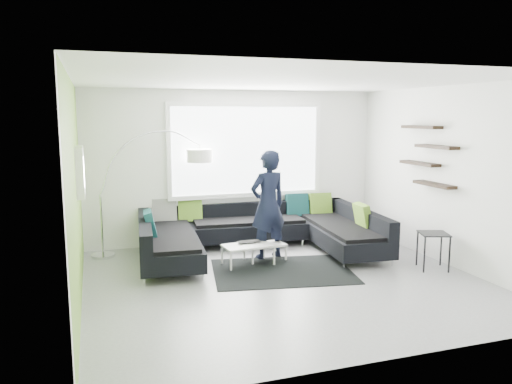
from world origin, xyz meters
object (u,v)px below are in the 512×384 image
sectional_sofa (258,234)px  coffee_table (257,253)px  person (268,205)px  arc_lamp (100,195)px  side_table (433,251)px  laptop (250,243)px

sectional_sofa → coffee_table: sectional_sofa is taller
person → arc_lamp: bearing=-33.3°
side_table → laptop: (-2.58, 1.15, 0.06)m
coffee_table → arc_lamp: size_ratio=0.47×
sectional_sofa → coffee_table: bearing=-106.6°
person → laptop: (-0.38, -0.22, -0.55)m
side_table → coffee_table: bearing=154.5°
coffee_table → side_table: side_table is taller
sectional_sofa → coffee_table: 0.48m
coffee_table → person: size_ratio=0.56×
sectional_sofa → laptop: (-0.27, -0.42, -0.03)m
coffee_table → person: bearing=32.6°
arc_lamp → person: (2.60, -0.90, -0.15)m
arc_lamp → person: bearing=-20.6°
sectional_sofa → arc_lamp: bearing=168.9°
person → coffee_table: bearing=24.0°
sectional_sofa → side_table: sectional_sofa is taller
coffee_table → laptop: bearing=-177.2°
coffee_table → person: (0.26, 0.21, 0.73)m
sectional_sofa → laptop: size_ratio=10.57×
person → laptop: size_ratio=4.61×
person → sectional_sofa: bearing=-75.5°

